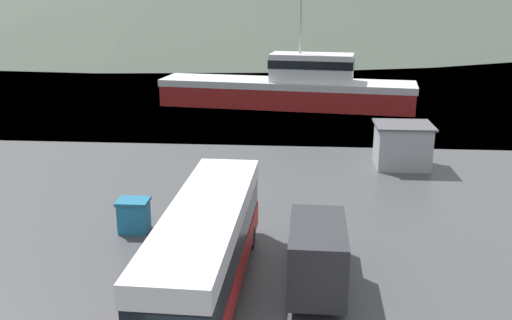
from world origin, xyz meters
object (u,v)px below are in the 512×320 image
(fishing_boat, at_px, (291,87))
(dock_kiosk, at_px, (402,145))
(tour_bus, at_px, (206,245))
(storage_bin, at_px, (134,215))
(delivery_van, at_px, (317,252))
(small_boat, at_px, (238,88))

(fishing_boat, height_order, dock_kiosk, fishing_boat)
(tour_bus, height_order, storage_bin, tour_bus)
(delivery_van, height_order, fishing_boat, fishing_boat)
(storage_bin, distance_m, dock_kiosk, 17.46)
(storage_bin, bearing_deg, small_boat, 88.55)
(fishing_boat, relative_size, storage_bin, 15.87)
(delivery_van, bearing_deg, fishing_boat, 93.84)
(fishing_boat, bearing_deg, tour_bus, -176.27)
(small_boat, bearing_deg, dock_kiosk, -126.21)
(storage_bin, bearing_deg, dock_kiosk, 38.42)
(fishing_boat, distance_m, small_boat, 9.45)
(tour_bus, height_order, fishing_boat, fishing_boat)
(tour_bus, relative_size, dock_kiosk, 3.28)
(small_boat, bearing_deg, storage_bin, -154.27)
(dock_kiosk, height_order, small_boat, dock_kiosk)
(tour_bus, distance_m, fishing_boat, 34.17)
(small_boat, bearing_deg, tour_bus, -148.36)
(storage_bin, bearing_deg, delivery_van, -28.43)
(storage_bin, height_order, dock_kiosk, dock_kiosk)
(delivery_van, distance_m, dock_kiosk, 16.21)
(fishing_boat, bearing_deg, dock_kiosk, -150.72)
(dock_kiosk, relative_size, small_boat, 0.47)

